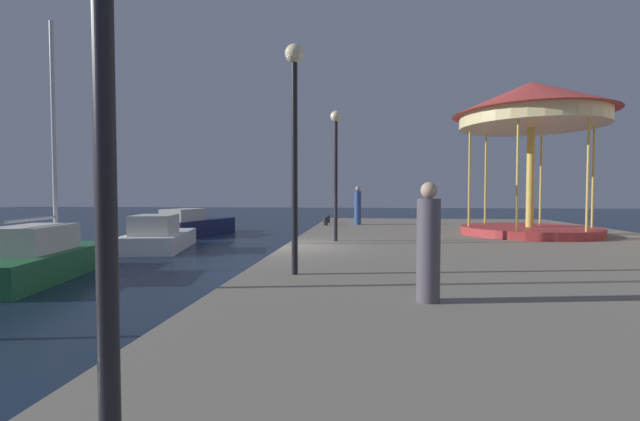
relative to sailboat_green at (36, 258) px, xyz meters
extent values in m
plane|color=#162338|center=(6.63, 1.73, -0.59)|extent=(120.00, 120.00, 0.00)
cube|color=gray|center=(13.28, 1.73, -0.19)|extent=(13.29, 29.83, 0.80)
cube|color=#236638|center=(0.00, 0.00, -0.20)|extent=(2.91, 5.65, 0.77)
cube|color=beige|center=(0.01, -0.06, 0.54)|extent=(1.78, 2.58, 0.73)
cylinder|color=silver|center=(-0.19, 1.06, 3.53)|extent=(0.12, 0.12, 6.70)
cylinder|color=silver|center=(0.02, -0.13, 1.08)|extent=(0.51, 2.40, 0.08)
cube|color=white|center=(0.32, 6.59, -0.23)|extent=(3.15, 5.19, 0.70)
cube|color=beige|center=(0.48, 5.84, 0.52)|extent=(1.94, 2.40, 0.79)
cube|color=#4C6070|center=(0.26, 6.88, 0.67)|extent=(1.30, 0.37, 0.36)
cube|color=#19214C|center=(-0.74, 13.18, -0.16)|extent=(3.07, 5.98, 0.86)
cube|color=beige|center=(-0.97, 12.04, 0.61)|extent=(1.85, 2.73, 0.66)
cube|color=#4C6070|center=(-0.72, 13.27, 0.74)|extent=(1.19, 0.33, 0.30)
cylinder|color=#B23333|center=(15.30, 6.20, 0.36)|extent=(5.00, 5.00, 0.30)
cylinder|color=gold|center=(15.30, 6.20, 2.40)|extent=(0.28, 0.28, 3.77)
cylinder|color=#F2E099|center=(15.30, 6.20, 4.53)|extent=(5.22, 5.22, 0.50)
cone|color=#C63D38|center=(15.30, 6.20, 5.39)|extent=(5.80, 5.80, 1.22)
cylinder|color=gold|center=(17.55, 6.20, 2.40)|extent=(0.08, 0.08, 3.77)
cylinder|color=gold|center=(16.42, 8.15, 2.40)|extent=(0.08, 0.08, 3.77)
cylinder|color=gold|center=(14.17, 8.15, 2.40)|extent=(0.08, 0.08, 3.77)
cylinder|color=gold|center=(13.05, 6.20, 2.40)|extent=(0.08, 0.08, 3.77)
cylinder|color=gold|center=(14.17, 4.25, 2.40)|extent=(0.08, 0.08, 3.77)
cylinder|color=gold|center=(16.42, 4.25, 2.40)|extent=(0.08, 0.08, 3.77)
cylinder|color=black|center=(7.63, -8.71, 2.38)|extent=(0.12, 0.12, 4.33)
cylinder|color=black|center=(7.71, -2.74, 2.24)|extent=(0.12, 0.12, 4.06)
sphere|color=#F9E5B2|center=(7.71, -2.74, 4.46)|extent=(0.36, 0.36, 0.36)
cylinder|color=black|center=(8.10, 3.22, 2.17)|extent=(0.12, 0.12, 3.92)
sphere|color=#F9E5B2|center=(8.10, 3.22, 4.31)|extent=(0.36, 0.36, 0.36)
cylinder|color=#2D2D33|center=(7.06, 12.04, 0.41)|extent=(0.24, 0.24, 0.40)
cylinder|color=#2D2D33|center=(7.09, 10.28, 0.41)|extent=(0.24, 0.24, 0.40)
cylinder|color=#514C56|center=(9.99, -4.64, 0.96)|extent=(0.34, 0.34, 1.50)
sphere|color=tan|center=(9.99, -4.64, 1.83)|extent=(0.24, 0.24, 0.24)
cylinder|color=#2D4C8C|center=(8.68, 10.97, 1.06)|extent=(0.34, 0.34, 1.70)
sphere|color=tan|center=(8.68, 10.97, 2.03)|extent=(0.24, 0.24, 0.24)
camera|label=1|loc=(9.08, -11.00, 1.78)|focal=24.30mm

